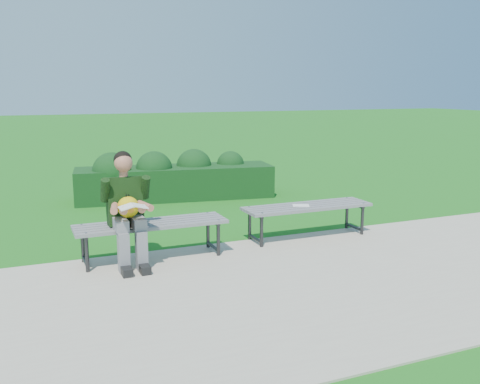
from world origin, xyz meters
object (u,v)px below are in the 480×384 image
Objects in this scene: bench_right at (307,209)px; seated_boy at (127,206)px; bench_left at (151,227)px; hedge at (171,178)px; paper_sheet at (301,205)px.

seated_boy is (-2.50, -0.22, 0.30)m from bench_right.
bench_right is at bearing 3.25° from bench_left.
hedge reaches higher than bench_right.
hedge is 3.75m from bench_left.
paper_sheet is at bearing -75.81° from hedge.
seated_boy is 2.42m from paper_sheet.
bench_right is 0.12m from paper_sheet.
paper_sheet is (2.40, 0.22, -0.24)m from seated_boy.
bench_left is at bearing -176.59° from paper_sheet.
seated_boy is at bearing -112.94° from hedge.
bench_left is (-1.24, -3.54, 0.02)m from hedge.
seated_boy reaches higher than paper_sheet.
paper_sheet is at bearing 5.24° from seated_boy.
hedge is 3.55m from bench_right.
seated_boy is at bearing -174.97° from bench_right.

